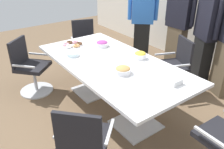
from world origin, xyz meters
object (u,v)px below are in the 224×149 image
object	(u,v)px
office_chair_3	(85,46)
snack_bowl_cookies	(123,70)
snack_bowl_chips_yellow	(140,55)
napkin_pile	(174,81)
office_chair_0	(85,146)
donut_platter	(73,44)
person_standing_2	(206,34)
person_standing_0	(142,19)
office_chair_2	(173,69)
person_standing_1	(179,22)
snack_bowl_candy_mix	(102,44)
plate_stack	(73,54)
office_chair_4	(30,69)
conference_table	(112,70)

from	to	relation	value
office_chair_3	snack_bowl_cookies	distance (m)	2.03
snack_bowl_chips_yellow	napkin_pile	size ratio (longest dim) A/B	1.13
office_chair_3	office_chair_0	bearing A→B (deg)	78.45
donut_platter	napkin_pile	world-z (taller)	napkin_pile
office_chair_0	person_standing_2	size ratio (longest dim) A/B	0.52
person_standing_0	napkin_pile	bearing A→B (deg)	98.29
office_chair_2	person_standing_0	xyz separation A→B (m)	(-1.30, 0.47, 0.48)
person_standing_1	snack_bowl_cookies	world-z (taller)	person_standing_1
person_standing_0	snack_bowl_candy_mix	bearing A→B (deg)	62.88
office_chair_3	person_standing_1	world-z (taller)	person_standing_1
person_standing_0	office_chair_3	bearing A→B (deg)	19.46
plate_stack	napkin_pile	xyz separation A→B (m)	(1.41, 0.56, 0.01)
office_chair_4	snack_bowl_candy_mix	world-z (taller)	office_chair_4
office_chair_3	plate_stack	xyz separation A→B (m)	(1.04, -0.80, 0.37)
office_chair_3	napkin_pile	xyz separation A→B (m)	(2.46, -0.24, 0.38)
office_chair_4	napkin_pile	xyz separation A→B (m)	(2.07, 1.03, 0.38)
office_chair_2	person_standing_0	bearing A→B (deg)	3.01
conference_table	plate_stack	size ratio (longest dim) A/B	13.22
person_standing_1	snack_bowl_chips_yellow	bearing A→B (deg)	105.39
snack_bowl_chips_yellow	napkin_pile	world-z (taller)	snack_bowl_chips_yellow
office_chair_0	snack_bowl_cookies	size ratio (longest dim) A/B	4.30
plate_stack	conference_table	bearing A→B (deg)	33.91
office_chair_4	napkin_pile	size ratio (longest dim) A/B	5.74
office_chair_2	snack_bowl_chips_yellow	world-z (taller)	office_chair_2
office_chair_0	napkin_pile	world-z (taller)	office_chair_0
person_standing_1	donut_platter	distance (m)	1.96
snack_bowl_candy_mix	snack_bowl_cookies	world-z (taller)	snack_bowl_cookies
person_standing_1	plate_stack	distance (m)	2.07
snack_bowl_candy_mix	office_chair_3	bearing A→B (deg)	166.65
office_chair_0	snack_bowl_cookies	world-z (taller)	office_chair_0
office_chair_3	snack_bowl_cookies	size ratio (longest dim) A/B	4.30
office_chair_4	office_chair_2	bearing A→B (deg)	102.34
office_chair_2	plate_stack	world-z (taller)	office_chair_2
snack_bowl_cookies	person_standing_1	bearing A→B (deg)	109.55
office_chair_3	donut_platter	distance (m)	0.96
person_standing_1	person_standing_2	world-z (taller)	person_standing_1
office_chair_0	napkin_pile	size ratio (longest dim) A/B	5.74
snack_bowl_chips_yellow	donut_platter	size ratio (longest dim) A/B	0.57
office_chair_3	snack_bowl_candy_mix	distance (m)	1.07
conference_table	person_standing_2	size ratio (longest dim) A/B	1.37
plate_stack	office_chair_4	bearing A→B (deg)	-144.41
snack_bowl_candy_mix	conference_table	bearing A→B (deg)	-21.31
snack_bowl_cookies	napkin_pile	distance (m)	0.63
person_standing_1	conference_table	bearing A→B (deg)	96.78
office_chair_3	office_chair_2	bearing A→B (deg)	128.80
office_chair_0	person_standing_2	xyz separation A→B (m)	(-0.54, 2.65, 0.51)
office_chair_0	office_chair_4	xyz separation A→B (m)	(-2.00, 0.15, 0.00)
snack_bowl_cookies	napkin_pile	size ratio (longest dim) A/B	1.34
conference_table	person_standing_0	size ratio (longest dim) A/B	1.41
snack_bowl_candy_mix	office_chair_2	bearing A→B (deg)	47.48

